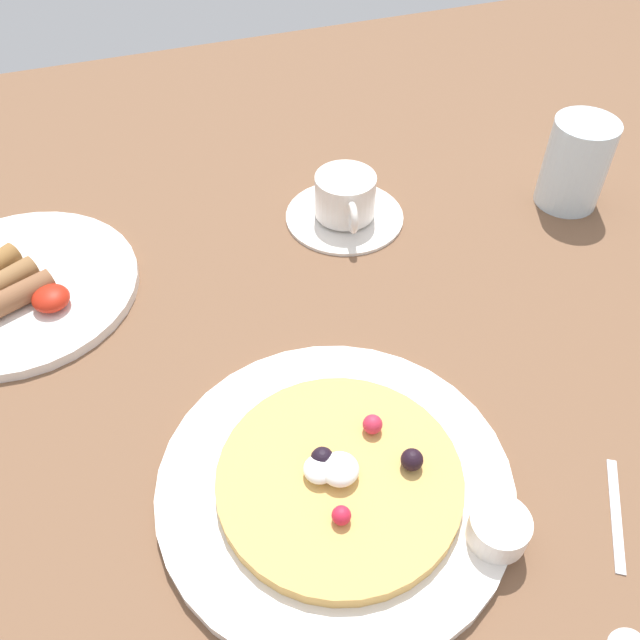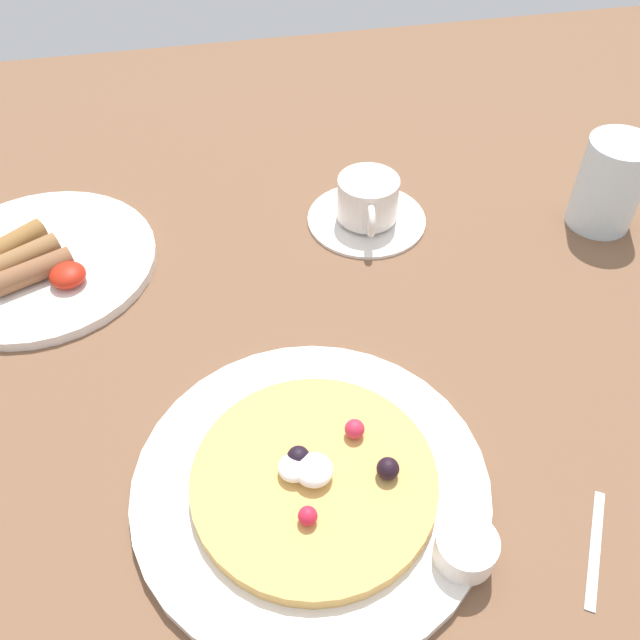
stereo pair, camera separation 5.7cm
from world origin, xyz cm
name	(u,v)px [view 1 (the left image)]	position (x,y,z in cm)	size (l,w,h in cm)	color
ground_plane	(309,353)	(0.00, 0.00, -1.50)	(172.32, 138.46, 3.00)	brown
pancake_plate	(335,484)	(-2.95, -16.23, 0.65)	(29.66, 29.66, 1.29)	white
pancake_with_berries	(340,479)	(-2.71, -16.66, 2.15)	(20.17, 20.17, 3.33)	tan
syrup_ramekin	(499,528)	(7.24, -24.83, 2.61)	(4.72, 4.72, 2.57)	white
breakfast_plate	(19,288)	(-27.17, 16.87, 0.58)	(25.17, 25.17, 1.16)	white
coffee_saucer	(344,215)	(10.31, 17.78, 0.41)	(14.15, 14.15, 0.82)	white
coffee_cup	(345,195)	(10.28, 17.61, 3.45)	(7.16, 9.95, 5.06)	white
teaspoon	(623,587)	(14.78, -31.13, 0.24)	(9.77, 14.55, 0.60)	silver
water_glass	(576,163)	(37.37, 12.31, 5.40)	(7.53, 7.53, 10.81)	silver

